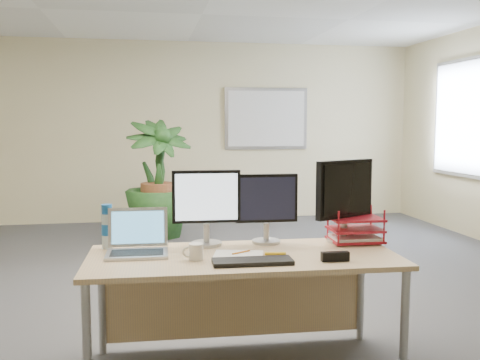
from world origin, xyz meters
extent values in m
plane|color=#444448|center=(0.00, 0.00, 0.00)|extent=(8.00, 8.00, 0.00)
cube|color=beige|center=(0.00, 4.00, 1.35)|extent=(7.00, 0.04, 2.70)
cube|color=#A5A4A9|center=(1.20, 3.97, 1.55)|extent=(1.30, 0.03, 0.95)
cube|color=silver|center=(1.20, 3.95, 1.55)|extent=(1.20, 0.01, 0.85)
cube|color=#A5A4A9|center=(3.47, 2.30, 1.55)|extent=(0.03, 1.30, 1.55)
cube|color=white|center=(3.45, 2.30, 1.55)|extent=(0.01, 1.20, 1.45)
cube|color=#D8B37F|center=(-0.10, -1.12, 0.69)|extent=(1.85, 0.83, 0.03)
cube|color=#D8B37F|center=(-0.09, -0.76, 0.34)|extent=(1.73, 0.08, 0.55)
cylinder|color=#A8A9AD|center=(-0.98, -1.42, 0.34)|extent=(0.05, 0.05, 0.67)
cylinder|color=#A8A9AD|center=(0.75, -1.48, 0.34)|extent=(0.05, 0.05, 0.67)
cylinder|color=#A8A9AD|center=(-0.95, -0.75, 0.34)|extent=(0.05, 0.05, 0.67)
cylinder|color=#A8A9AD|center=(0.77, -0.81, 0.34)|extent=(0.05, 0.05, 0.67)
imported|color=#133413|center=(-0.52, 2.13, 0.75)|extent=(1.08, 1.08, 1.50)
cylinder|color=#A8A9AD|center=(-0.29, -0.83, 0.71)|extent=(0.20, 0.20, 0.02)
cylinder|color=#A8A9AD|center=(-0.29, -0.83, 0.78)|extent=(0.04, 0.04, 0.12)
cube|color=black|center=(-0.29, -0.83, 1.01)|extent=(0.43, 0.05, 0.33)
cube|color=white|center=(-0.29, -0.85, 1.01)|extent=(0.39, 0.02, 0.29)
cylinder|color=#A8A9AD|center=(0.10, -0.83, 0.71)|extent=(0.18, 0.18, 0.02)
cylinder|color=#A8A9AD|center=(0.10, -0.83, 0.77)|extent=(0.04, 0.04, 0.11)
cube|color=black|center=(0.10, -0.83, 0.99)|extent=(0.40, 0.05, 0.31)
cube|color=black|center=(0.10, -0.85, 0.99)|extent=(0.37, 0.02, 0.28)
cylinder|color=#A8A9AD|center=(0.61, -0.89, 0.71)|extent=(0.22, 0.22, 0.02)
cylinder|color=#A8A9AD|center=(0.61, -0.89, 0.79)|extent=(0.04, 0.04, 0.13)
cube|color=black|center=(0.61, -0.89, 1.05)|extent=(0.45, 0.26, 0.37)
cube|color=black|center=(0.62, -0.92, 1.05)|extent=(0.39, 0.20, 0.33)
cube|color=#BAB9BE|center=(-0.72, -1.02, 0.71)|extent=(0.37, 0.26, 0.02)
cube|color=black|center=(-0.72, -1.03, 0.72)|extent=(0.31, 0.17, 0.00)
cube|color=#BAB9BE|center=(-0.71, -0.86, 0.84)|extent=(0.36, 0.07, 0.24)
cube|color=#5FB8F5|center=(-0.71, -0.87, 0.84)|extent=(0.32, 0.06, 0.19)
cube|color=black|center=(-0.09, -1.32, 0.71)|extent=(0.45, 0.16, 0.02)
cylinder|color=white|center=(-0.39, -1.18, 0.75)|extent=(0.08, 0.08, 0.09)
torus|color=white|center=(-0.43, -1.18, 0.75)|extent=(0.06, 0.01, 0.06)
cube|color=white|center=(-0.14, -1.15, 0.71)|extent=(0.33, 0.28, 0.01)
cylinder|color=orange|center=(-0.12, -1.12, 0.72)|extent=(0.12, 0.07, 0.01)
cylinder|color=yellow|center=(0.08, -1.15, 0.71)|extent=(0.13, 0.04, 0.02)
cylinder|color=white|center=(-0.90, -0.80, 0.81)|extent=(0.07, 0.07, 0.22)
cylinder|color=blue|center=(-0.90, -0.80, 0.95)|extent=(0.06, 0.06, 0.06)
cylinder|color=blue|center=(-0.90, -0.80, 0.82)|extent=(0.07, 0.07, 0.07)
cube|color=#AC1523|center=(0.68, -0.91, 0.72)|extent=(0.34, 0.26, 0.02)
cube|color=#AC1523|center=(0.68, -0.91, 0.79)|extent=(0.34, 0.26, 0.02)
cube|color=#AC1523|center=(0.68, -0.91, 0.86)|extent=(0.34, 0.26, 0.02)
cube|color=white|center=(0.68, -0.91, 0.73)|extent=(0.31, 0.23, 0.02)
cube|color=black|center=(0.38, -1.35, 0.73)|extent=(0.16, 0.05, 0.05)
camera|label=1|loc=(-0.67, -4.16, 1.47)|focal=40.00mm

